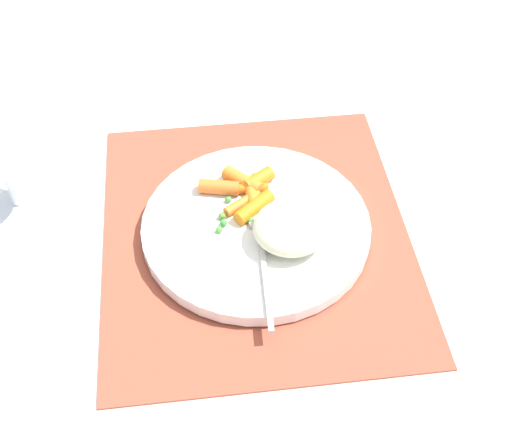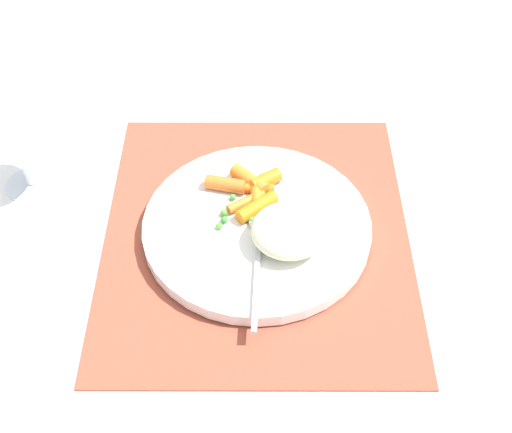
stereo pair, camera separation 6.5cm
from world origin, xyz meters
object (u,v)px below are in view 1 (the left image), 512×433
at_px(plate, 256,227).
at_px(rice_mound, 291,228).
at_px(carrot_portion, 245,191).
at_px(fork, 259,246).

bearing_deg(plate, rice_mound, -131.08).
relative_size(plate, rice_mound, 3.13).
height_order(carrot_portion, fork, carrot_portion).
height_order(rice_mound, fork, rice_mound).
xyz_separation_m(carrot_portion, fork, (-0.08, -0.01, -0.01)).
xyz_separation_m(plate, rice_mound, (-0.03, -0.04, 0.03)).
relative_size(rice_mound, fork, 0.45).
bearing_deg(carrot_portion, rice_mound, -150.10).
distance_m(plate, rice_mound, 0.05).
bearing_deg(plate, carrot_portion, 10.41).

